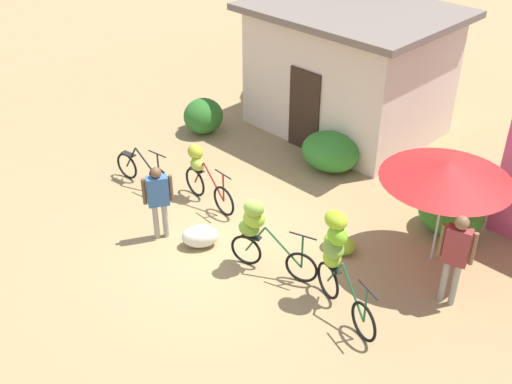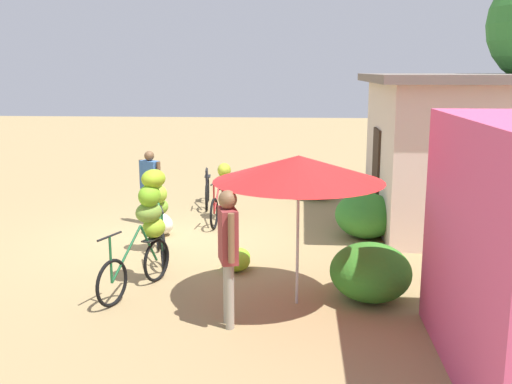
{
  "view_description": "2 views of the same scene",
  "coord_description": "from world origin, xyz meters",
  "px_view_note": "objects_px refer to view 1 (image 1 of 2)",
  "views": [
    {
      "loc": [
        7.22,
        -6.42,
        7.29
      ],
      "look_at": [
        0.09,
        0.77,
        0.88
      ],
      "focal_mm": 43.97,
      "sensor_mm": 36.0,
      "label": 1
    },
    {
      "loc": [
        10.86,
        2.42,
        3.18
      ],
      "look_at": [
        0.71,
        1.65,
        1.09
      ],
      "focal_mm": 41.61,
      "sensor_mm": 36.0,
      "label": 2
    }
  ],
  "objects_px": {
    "building_low": "(349,69)",
    "bicycle_by_shop": "(337,254)",
    "bicycle_near_pile": "(202,172)",
    "bicycle_center_loaded": "(258,229)",
    "market_umbrella": "(448,171)",
    "banana_pile_on_ground": "(339,243)",
    "bicycle_leftmost": "(143,172)",
    "person_bystander": "(456,251)",
    "produce_sack": "(200,236)",
    "person_vendor": "(158,196)"
  },
  "relations": [
    {
      "from": "produce_sack",
      "to": "person_vendor",
      "type": "bearing_deg",
      "value": -155.86
    },
    {
      "from": "bicycle_leftmost",
      "to": "bicycle_by_shop",
      "type": "xyz_separation_m",
      "value": [
        5.36,
        -0.03,
        0.69
      ]
    },
    {
      "from": "produce_sack",
      "to": "person_bystander",
      "type": "xyz_separation_m",
      "value": [
        4.15,
        1.9,
        0.86
      ]
    },
    {
      "from": "market_umbrella",
      "to": "banana_pile_on_ground",
      "type": "distance_m",
      "value": 2.45
    },
    {
      "from": "bicycle_leftmost",
      "to": "banana_pile_on_ground",
      "type": "height_order",
      "value": "bicycle_leftmost"
    },
    {
      "from": "bicycle_near_pile",
      "to": "person_vendor",
      "type": "bearing_deg",
      "value": -73.78
    },
    {
      "from": "building_low",
      "to": "person_bystander",
      "type": "relative_size",
      "value": 2.69
    },
    {
      "from": "bicycle_near_pile",
      "to": "person_bystander",
      "type": "distance_m",
      "value": 5.4
    },
    {
      "from": "bicycle_by_shop",
      "to": "person_bystander",
      "type": "distance_m",
      "value": 1.92
    },
    {
      "from": "bicycle_by_shop",
      "to": "person_vendor",
      "type": "relative_size",
      "value": 1.12
    },
    {
      "from": "building_low",
      "to": "person_vendor",
      "type": "height_order",
      "value": "building_low"
    },
    {
      "from": "bicycle_center_loaded",
      "to": "produce_sack",
      "type": "bearing_deg",
      "value": -166.04
    },
    {
      "from": "bicycle_leftmost",
      "to": "bicycle_by_shop",
      "type": "bearing_deg",
      "value": -0.34
    },
    {
      "from": "building_low",
      "to": "bicycle_leftmost",
      "type": "height_order",
      "value": "building_low"
    },
    {
      "from": "building_low",
      "to": "market_umbrella",
      "type": "bearing_deg",
      "value": -35.49
    },
    {
      "from": "bicycle_center_loaded",
      "to": "bicycle_near_pile",
      "type": "bearing_deg",
      "value": 161.89
    },
    {
      "from": "bicycle_center_loaded",
      "to": "bicycle_by_shop",
      "type": "height_order",
      "value": "bicycle_by_shop"
    },
    {
      "from": "building_low",
      "to": "person_vendor",
      "type": "xyz_separation_m",
      "value": [
        0.46,
        -6.35,
        -0.63
      ]
    },
    {
      "from": "building_low",
      "to": "bicycle_leftmost",
      "type": "distance_m",
      "value": 5.74
    },
    {
      "from": "market_umbrella",
      "to": "person_vendor",
      "type": "xyz_separation_m",
      "value": [
        -4.11,
        -3.09,
        -0.96
      ]
    },
    {
      "from": "bicycle_leftmost",
      "to": "bicycle_center_loaded",
      "type": "height_order",
      "value": "bicycle_center_loaded"
    },
    {
      "from": "market_umbrella",
      "to": "bicycle_near_pile",
      "type": "height_order",
      "value": "market_umbrella"
    },
    {
      "from": "bicycle_leftmost",
      "to": "banana_pile_on_ground",
      "type": "xyz_separation_m",
      "value": [
        4.5,
        1.2,
        -0.19
      ]
    },
    {
      "from": "bicycle_near_pile",
      "to": "bicycle_center_loaded",
      "type": "bearing_deg",
      "value": -18.11
    },
    {
      "from": "building_low",
      "to": "person_bystander",
      "type": "distance_m",
      "value": 6.78
    },
    {
      "from": "market_umbrella",
      "to": "bicycle_by_shop",
      "type": "bearing_deg",
      "value": -103.78
    },
    {
      "from": "bicycle_near_pile",
      "to": "person_bystander",
      "type": "height_order",
      "value": "person_bystander"
    },
    {
      "from": "person_vendor",
      "to": "bicycle_leftmost",
      "type": "bearing_deg",
      "value": 153.17
    },
    {
      "from": "building_low",
      "to": "bicycle_by_shop",
      "type": "xyz_separation_m",
      "value": [
        4.02,
        -5.47,
        -0.54
      ]
    },
    {
      "from": "market_umbrella",
      "to": "bicycle_by_shop",
      "type": "distance_m",
      "value": 2.44
    },
    {
      "from": "bicycle_leftmost",
      "to": "produce_sack",
      "type": "relative_size",
      "value": 2.34
    },
    {
      "from": "person_bystander",
      "to": "bicycle_near_pile",
      "type": "bearing_deg",
      "value": -171.43
    },
    {
      "from": "person_bystander",
      "to": "bicycle_center_loaded",
      "type": "bearing_deg",
      "value": -151.36
    },
    {
      "from": "person_vendor",
      "to": "building_low",
      "type": "bearing_deg",
      "value": 94.1
    },
    {
      "from": "bicycle_by_shop",
      "to": "banana_pile_on_ground",
      "type": "relative_size",
      "value": 2.24
    },
    {
      "from": "building_low",
      "to": "bicycle_center_loaded",
      "type": "distance_m",
      "value": 6.25
    },
    {
      "from": "bicycle_near_pile",
      "to": "banana_pile_on_ground",
      "type": "xyz_separation_m",
      "value": [
        3.13,
        0.67,
        -0.54
      ]
    },
    {
      "from": "produce_sack",
      "to": "bicycle_center_loaded",
      "type": "bearing_deg",
      "value": 13.96
    },
    {
      "from": "produce_sack",
      "to": "banana_pile_on_ground",
      "type": "bearing_deg",
      "value": 42.13
    },
    {
      "from": "building_low",
      "to": "bicycle_by_shop",
      "type": "distance_m",
      "value": 6.81
    },
    {
      "from": "produce_sack",
      "to": "person_bystander",
      "type": "bearing_deg",
      "value": 24.58
    },
    {
      "from": "bicycle_center_loaded",
      "to": "bicycle_leftmost",
      "type": "bearing_deg",
      "value": 176.08
    },
    {
      "from": "building_low",
      "to": "banana_pile_on_ground",
      "type": "distance_m",
      "value": 5.48
    },
    {
      "from": "bicycle_leftmost",
      "to": "market_umbrella",
      "type": "bearing_deg",
      "value": 20.33
    },
    {
      "from": "market_umbrella",
      "to": "banana_pile_on_ground",
      "type": "height_order",
      "value": "market_umbrella"
    },
    {
      "from": "produce_sack",
      "to": "bicycle_leftmost",
      "type": "bearing_deg",
      "value": 167.45
    },
    {
      "from": "market_umbrella",
      "to": "building_low",
      "type": "bearing_deg",
      "value": 144.51
    },
    {
      "from": "building_low",
      "to": "produce_sack",
      "type": "bearing_deg",
      "value": -78.6
    },
    {
      "from": "bicycle_leftmost",
      "to": "produce_sack",
      "type": "height_order",
      "value": "bicycle_leftmost"
    },
    {
      "from": "building_low",
      "to": "banana_pile_on_ground",
      "type": "height_order",
      "value": "building_low"
    }
  ]
}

